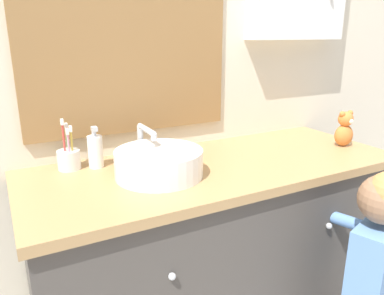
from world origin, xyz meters
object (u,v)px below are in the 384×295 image
Objects in this scene: toothbrush_holder at (69,158)px; child_figure at (373,262)px; sink_basin at (159,162)px; soap_dispenser at (95,151)px; teddy_bear at (344,129)px.

toothbrush_holder reaches higher than child_figure.
toothbrush_holder is (-0.27, 0.22, -0.01)m from sink_basin.
toothbrush_holder reaches higher than sink_basin.
toothbrush_holder is 0.10m from soap_dispenser.
sink_basin is at bearing 143.01° from child_figure.
toothbrush_holder is 1.17m from child_figure.
sink_basin is 1.90× the size of toothbrush_holder.
soap_dispenser is (0.10, -0.03, 0.02)m from toothbrush_holder.
child_figure is (0.79, -0.66, -0.35)m from soap_dispenser.
sink_basin is 0.44× the size of child_figure.
child_figure is at bearing -123.44° from teddy_bear.
soap_dispenser is at bearing 167.19° from teddy_bear.
child_figure is at bearing -36.99° from sink_basin.
teddy_bear is at bearing -13.05° from toothbrush_holder.
child_figure is 5.21× the size of teddy_bear.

